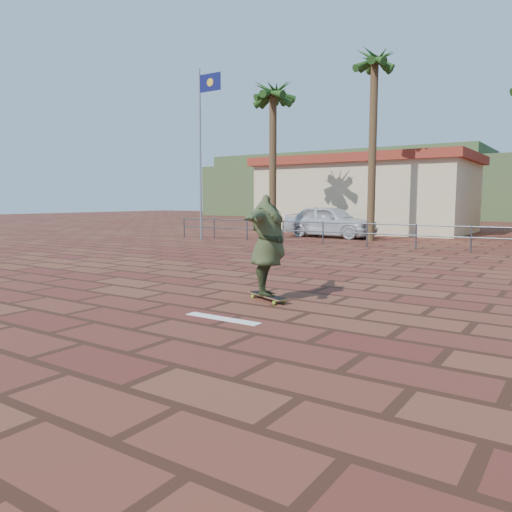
{
  "coord_description": "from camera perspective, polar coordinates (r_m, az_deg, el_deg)",
  "views": [
    {
      "loc": [
        5.57,
        -7.5,
        1.92
      ],
      "look_at": [
        0.03,
        0.78,
        0.8
      ],
      "focal_mm": 35.0,
      "sensor_mm": 36.0,
      "label": 1
    }
  ],
  "objects": [
    {
      "name": "longboard",
      "position": [
        9.61,
        1.34,
        -4.6
      ],
      "size": [
        1.08,
        0.64,
        0.11
      ],
      "rotation": [
        0.0,
        0.0,
        -0.41
      ],
      "color": "olive",
      "rests_on": "ground"
    },
    {
      "name": "car_silver",
      "position": [
        26.03,
        8.45,
        3.95
      ],
      "size": [
        4.98,
        2.3,
        1.65
      ],
      "primitive_type": "imported",
      "rotation": [
        0.0,
        0.0,
        1.5
      ],
      "color": "silver",
      "rests_on": "ground"
    },
    {
      "name": "paint_stripe",
      "position": [
        8.19,
        -3.85,
        -7.15
      ],
      "size": [
        1.4,
        0.22,
        0.01
      ],
      "primitive_type": "cube",
      "color": "white",
      "rests_on": "ground"
    },
    {
      "name": "ground",
      "position": [
        9.54,
        -2.77,
        -5.21
      ],
      "size": [
        120.0,
        120.0,
        0.0
      ],
      "primitive_type": "plane",
      "color": "brown",
      "rests_on": "ground"
    },
    {
      "name": "hill_back",
      "position": [
        69.26,
        10.44,
        8.05
      ],
      "size": [
        35.0,
        14.0,
        8.0
      ],
      "primitive_type": "cube",
      "color": "#384C28",
      "rests_on": "ground"
    },
    {
      "name": "guardrail",
      "position": [
        20.32,
        17.84,
        2.62
      ],
      "size": [
        24.06,
        0.06,
        1.0
      ],
      "color": "#47494F",
      "rests_on": "ground"
    },
    {
      "name": "building_west",
      "position": [
        31.69,
        12.48,
        6.93
      ],
      "size": [
        12.6,
        7.6,
        4.5
      ],
      "color": "beige",
      "rests_on": "ground"
    },
    {
      "name": "skateboarder",
      "position": [
        9.47,
        1.36,
        1.23
      ],
      "size": [
        1.41,
        2.44,
        1.92
      ],
      "primitive_type": "imported",
      "rotation": [
        0.0,
        0.0,
        1.92
      ],
      "color": "#384224",
      "rests_on": "longboard"
    },
    {
      "name": "palm_left",
      "position": [
        24.82,
        13.41,
        20.33
      ],
      "size": [
        2.4,
        2.4,
        9.45
      ],
      "color": "brown",
      "rests_on": "ground"
    },
    {
      "name": "palm_far_left",
      "position": [
        25.22,
        1.96,
        17.65
      ],
      "size": [
        2.4,
        2.4,
        8.25
      ],
      "color": "brown",
      "rests_on": "ground"
    },
    {
      "name": "flagpole",
      "position": [
        24.25,
        -6.17,
        12.83
      ],
      "size": [
        1.3,
        0.1,
        8.0
      ],
      "color": "gray",
      "rests_on": "ground"
    }
  ]
}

